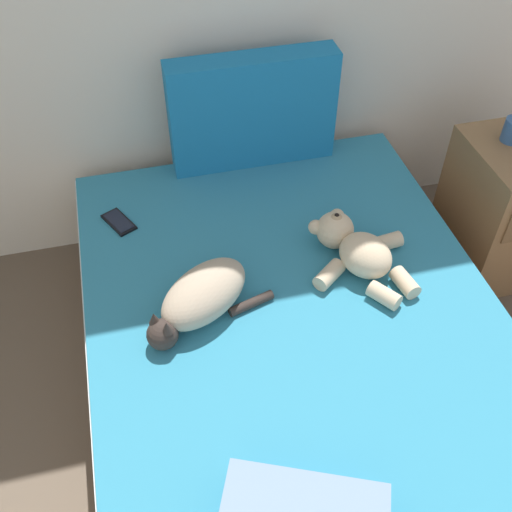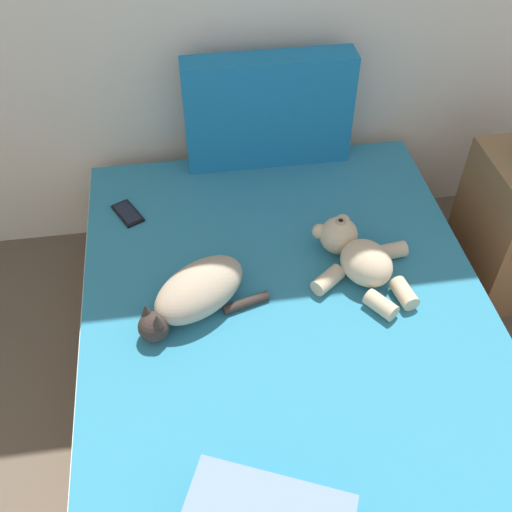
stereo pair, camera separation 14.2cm
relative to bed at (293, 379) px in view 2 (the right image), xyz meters
name	(u,v)px [view 2 (the right image)]	position (x,y,z in m)	size (l,w,h in m)	color
bed	(293,379)	(0.00, 0.00, 0.00)	(1.41, 2.07, 0.45)	olive
patterned_cushion	(268,111)	(0.06, 0.95, 0.46)	(0.67, 0.12, 0.46)	#1972AD
cat	(195,293)	(-0.30, 0.17, 0.30)	(0.43, 0.35, 0.15)	tan
teddy_bear	(358,256)	(0.27, 0.27, 0.29)	(0.38, 0.45, 0.15)	beige
cell_phone	(128,213)	(-0.53, 0.68, 0.23)	(0.13, 0.16, 0.01)	black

